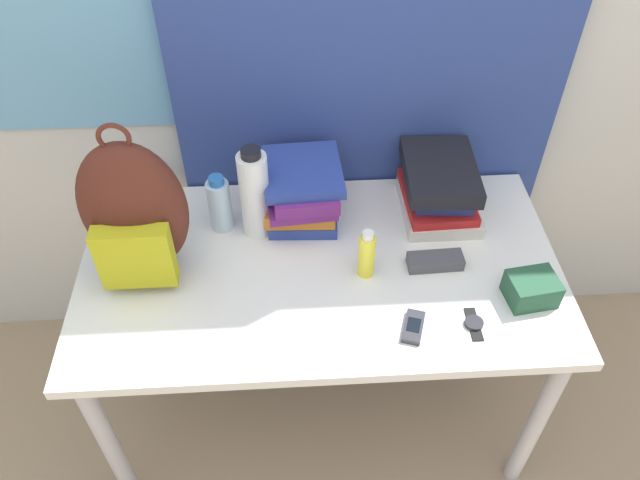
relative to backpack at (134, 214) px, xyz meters
The scene contains 13 objects.
wall_back 0.71m from the backpack, 42.03° to the left, with size 6.00×0.06×2.50m.
curtain_blue 0.81m from the backpack, 29.81° to the left, with size 1.12×0.04×2.50m.
desk 0.54m from the backpack, ahead, with size 1.31×0.71×0.70m.
backpack is the anchor object (origin of this frame).
book_stack_left 0.48m from the backpack, 23.21° to the left, with size 0.23×0.28×0.18m.
book_stack_center 0.85m from the backpack, 12.43° to the left, with size 0.22×0.29×0.16m.
water_bottle 0.27m from the backpack, 37.37° to the left, with size 0.06×0.06×0.18m.
sports_bottle 0.33m from the backpack, 23.22° to the left, with size 0.08×0.08×0.29m.
sunscreen_bottle 0.60m from the backpack, ahead, with size 0.04×0.04×0.15m.
cell_phone 0.75m from the backpack, 20.24° to the right, with size 0.07×0.11×0.02m.
sunglasses_case 0.80m from the backpack, ahead, with size 0.15×0.06×0.04m.
camera_pouch 1.03m from the backpack, ahead, with size 0.13×0.11×0.07m.
wristwatch 0.90m from the backpack, 16.52° to the right, with size 0.05×0.10×0.01m.
Camera 1 is at (-0.07, -0.79, 1.96)m, focal length 35.00 mm.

